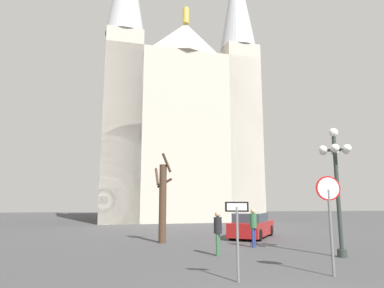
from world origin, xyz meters
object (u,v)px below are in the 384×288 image
Objects in this scene: one_way_arrow_sign at (237,229)px; parked_car_near_red at (252,226)px; stop_sign at (329,206)px; pedestrian_standing at (253,223)px; cathedral at (176,129)px; pedestrian_walking at (218,229)px; street_lamp at (336,169)px; bare_tree at (163,201)px.

parked_car_near_red is (3.79, 10.32, -0.69)m from one_way_arrow_sign.
one_way_arrow_sign is at bearing -110.17° from parked_car_near_red.
stop_sign is 10.16m from parked_car_near_red.
parked_car_near_red is at bearing 73.01° from pedestrian_standing.
cathedral is 18.77× the size of pedestrian_walking.
stop_sign reaches higher than pedestrian_walking.
bare_tree is (-6.64, 5.33, -1.25)m from street_lamp.
one_way_arrow_sign is 11.01m from parked_car_near_red.
bare_tree is 1.00× the size of parked_car_near_red.
bare_tree is (-1.57, 8.61, 0.78)m from one_way_arrow_sign.
one_way_arrow_sign reaches higher than parked_car_near_red.
cathedral reaches higher than pedestrian_standing.
bare_tree reaches higher than stop_sign.
cathedral is 18.14× the size of pedestrian_standing.
cathedral is 29.83m from stop_sign.
cathedral reaches higher than stop_sign.
cathedral is at bearing 98.54° from parked_car_near_red.
pedestrian_standing reaches higher than pedestrian_walking.
pedestrian_walking is (1.98, -4.32, -1.11)m from bare_tree.
street_lamp reaches higher than parked_car_near_red.
one_way_arrow_sign is at bearing -174.53° from stop_sign.
parked_car_near_red is at bearing -81.46° from cathedral.
stop_sign is 0.62× the size of bare_tree.
stop_sign is at bearing -86.99° from pedestrian_standing.
bare_tree is 2.69× the size of pedestrian_walking.
one_way_arrow_sign is at bearing -112.05° from pedestrian_standing.
street_lamp is at bearing 54.26° from stop_sign.
cathedral is at bearing 94.03° from pedestrian_standing.
street_lamp is 2.85× the size of pedestrian_standing.
bare_tree is (-4.48, 8.33, 0.15)m from stop_sign.
parked_car_near_red is at bearing 100.34° from street_lamp.
stop_sign is 3.96m from street_lamp.
cathedral is 6.96× the size of parked_car_near_red.
street_lamp is at bearing -79.66° from parked_car_near_red.
parked_car_near_red is (0.88, 10.04, -1.32)m from stop_sign.
pedestrian_walking is at bearing -91.40° from cathedral.
pedestrian_walking is (-3.38, -6.03, 0.36)m from parked_car_near_red.
bare_tree is at bearing -97.26° from cathedral.
stop_sign reaches higher than one_way_arrow_sign.
street_lamp reaches higher than pedestrian_walking.
one_way_arrow_sign is 6.37m from street_lamp.
one_way_arrow_sign is 8.79m from bare_tree.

